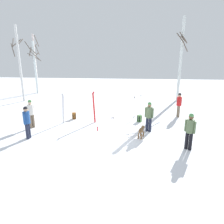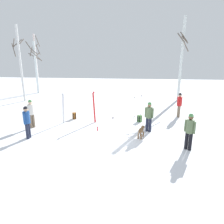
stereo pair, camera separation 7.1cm
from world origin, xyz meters
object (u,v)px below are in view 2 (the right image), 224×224
ski_pair_planted_0 (63,108)px  water_bottle_0 (97,129)px  person_2 (31,112)px  ski_pair_planted_1 (94,107)px  person_3 (149,115)px  ski_pair_lying_0 (113,118)px  person_0 (190,129)px  ski_poles_1 (135,107)px  dog (141,130)px  birch_tree_0 (36,63)px  person_1 (27,120)px  birch_tree_1 (36,66)px  backpack_0 (74,116)px  backpack_1 (140,119)px  person_4 (179,103)px  birch_tree_2 (20,63)px  birch_tree_3 (181,59)px  ski_poles_0 (141,105)px

ski_pair_planted_0 → water_bottle_0: (2.41, -1.18, -0.84)m
person_2 → ski_pair_planted_0: ski_pair_planted_0 is taller
ski_pair_planted_1 → person_2: bearing=-157.5°
person_3 → ski_pair_lying_0: bearing=134.5°
ski_pair_lying_0 → person_2: bearing=-152.2°
person_0 → ski_poles_1: bearing=117.6°
dog → birch_tree_0: birch_tree_0 is taller
ski_pair_planted_0 → person_3: bearing=-10.0°
person_2 → ski_poles_1: (6.08, 2.73, -0.18)m
person_1 → ski_poles_1: person_1 is taller
birch_tree_1 → person_3: bearing=-42.7°
ski_pair_planted_0 → person_2: bearing=-146.1°
person_0 → backpack_0: 7.71m
person_0 → backpack_1: 4.45m
person_0 → person_4: 5.29m
backpack_0 → water_bottle_0: (2.01, -2.11, -0.09)m
person_2 → person_4: (9.20, 3.27, 0.00)m
ski_pair_planted_1 → birch_tree_2: bearing=145.0°
person_0 → birch_tree_0: (-13.98, 13.92, 2.49)m
ski_pair_planted_0 → backpack_1: ski_pair_planted_0 is taller
ski_pair_lying_0 → birch_tree_1: bearing=138.0°
person_1 → birch_tree_3: birch_tree_3 is taller
backpack_1 → person_0: bearing=-61.2°
ski_pair_planted_1 → backpack_1: ski_pair_planted_1 is taller
ski_pair_lying_0 → birch_tree_3: birch_tree_3 is taller
person_2 → ski_pair_planted_1: bearing=22.5°
ski_poles_0 → water_bottle_0: bearing=-126.6°
person_3 → ski_pair_lying_0: size_ratio=1.01×
dog → ski_pair_planted_1: (-2.96, 2.23, 0.61)m
backpack_0 → person_3: bearing=-20.8°
ski_pair_lying_0 → backpack_1: 1.92m
person_4 → ski_pair_planted_1: 5.99m
dog → ski_poles_1: bearing=96.0°
person_1 → backpack_1: (5.83, 3.41, -0.77)m
person_3 → birch_tree_0: size_ratio=0.26×
person_4 → backpack_1: 3.20m
birch_tree_1 → birch_tree_2: size_ratio=0.84×
person_3 → ski_pair_lying_0: 3.39m
birch_tree_2 → birch_tree_3: birch_tree_3 is taller
water_bottle_0 → person_1: bearing=-157.1°
ski_pair_lying_0 → water_bottle_0: 2.64m
ski_pair_planted_0 → water_bottle_0: ski_pair_planted_0 is taller
dog → birch_tree_1: bearing=134.0°
ski_poles_0 → birch_tree_3: birch_tree_3 is taller
person_0 → person_2: size_ratio=1.00×
person_0 → dog: (-2.09, 1.19, -0.59)m
birch_tree_0 → birch_tree_2: (0.91, -4.88, 0.10)m
person_3 → birch_tree_0: 17.26m
person_0 → dog: person_0 is taller
person_0 → birch_tree_0: bearing=135.1°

